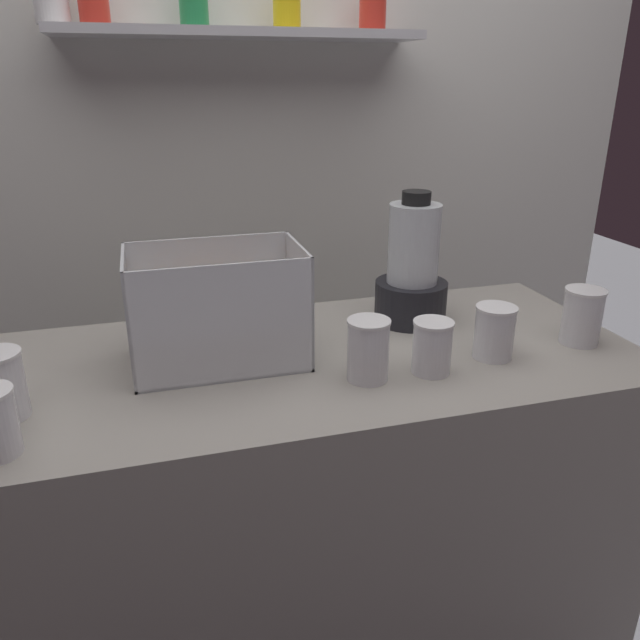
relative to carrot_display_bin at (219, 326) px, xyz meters
The scene contains 9 objects.
counter 0.57m from the carrot_display_bin, ahead, with size 1.40×0.64×0.90m, color #9E998E.
back_wall_unit 0.82m from the carrot_display_bin, 74.26° to the left, with size 2.60×0.24×2.50m.
carrot_display_bin is the anchor object (origin of this frame).
blender_pitcher 0.49m from the carrot_display_bin, 12.09° to the left, with size 0.18×0.18×0.32m.
juice_cup_orange_far_left 0.42m from the carrot_display_bin, 162.00° to the right, with size 0.09×0.09×0.12m.
juice_cup_orange_middle 0.32m from the carrot_display_bin, 31.92° to the right, with size 0.09×0.09×0.13m.
juice_cup_carrot_right 0.44m from the carrot_display_bin, 23.37° to the right, with size 0.08×0.08×0.11m.
juice_cup_pomegranate_far_right 0.58m from the carrot_display_bin, 14.41° to the right, with size 0.09×0.09×0.12m.
juice_cup_pomegranate_rightmost 0.80m from the carrot_display_bin, ahead, with size 0.09×0.09×0.13m.
Camera 1 is at (-0.34, -1.17, 1.46)m, focal length 34.65 mm.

